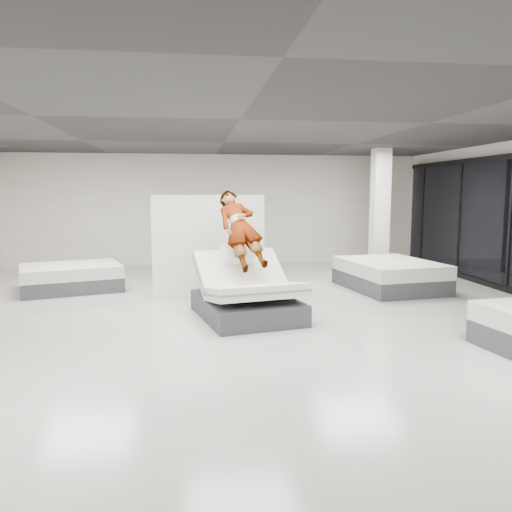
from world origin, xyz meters
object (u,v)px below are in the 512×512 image
Objects in this scene: hero_bed at (247,296)px; person at (241,243)px; flat_bed_left_far at (71,277)px; divider_panel at (209,246)px; column at (380,213)px; remote at (260,257)px; flat_bed_right_far at (389,275)px.

person is (-0.07, 0.31, 0.88)m from hero_bed.
hero_bed reaches higher than flat_bed_left_far.
person is 1.56m from divider_panel.
flat_bed_left_far is at bearing -171.91° from column.
flat_bed_left_far is (-3.51, 2.88, -0.09)m from hero_bed.
remote is (0.29, -0.29, -0.22)m from person.
hero_bed is 5.62m from column.
flat_bed_right_far reaches higher than flat_bed_left_far.
person is 12.60× the size of remote.
person reaches higher than remote.
flat_bed_right_far is (3.94, 0.31, -0.72)m from divider_panel.
flat_bed_right_far is 1.05× the size of flat_bed_left_far.
hero_bed is at bearing -39.31° from flat_bed_left_far.
flat_bed_left_far is at bearing 173.44° from flat_bed_right_far.
person is at bearing 102.42° from hero_bed.
remote is at bearing 4.20° from hero_bed.
remote is 4.76m from flat_bed_left_far.
remote is 3.85m from flat_bed_right_far.
column reaches higher than divider_panel.
hero_bed is 16.12× the size of remote.
column is at bearing 45.58° from hero_bed.
divider_panel is (-0.56, 1.78, 0.66)m from hero_bed.
person is at bearing -137.29° from column.
divider_panel is 4.02m from flat_bed_right_far.
hero_bed is 1.00× the size of divider_panel.
flat_bed_right_far is (3.16, 2.07, -0.72)m from remote.
hero_bed is at bearing -78.69° from divider_panel.
hero_bed reaches higher than remote.
remote is at bearing -132.83° from column.
remote is at bearing -37.44° from flat_bed_left_far.
person is 5.33m from column.
column is (7.35, 1.04, 1.32)m from flat_bed_left_far.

